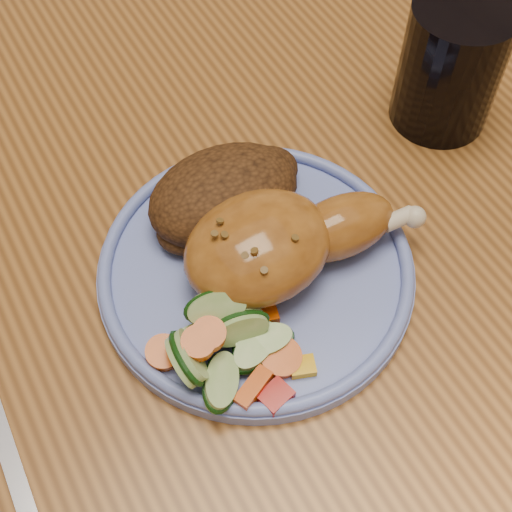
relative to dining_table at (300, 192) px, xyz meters
name	(u,v)px	position (x,y,z in m)	size (l,w,h in m)	color
ground	(280,430)	(0.00, 0.00, -0.67)	(4.00, 4.00, 0.00)	brown
dining_table	(300,192)	(0.00, 0.00, 0.00)	(0.90, 1.40, 0.75)	#945B27
plate	(256,271)	(-0.11, -0.11, 0.09)	(0.24, 0.24, 0.01)	#697CD2
plate_rim	(256,263)	(-0.11, -0.11, 0.10)	(0.23, 0.23, 0.01)	#697CD2
chicken_leg	(279,243)	(-0.09, -0.11, 0.12)	(0.18, 0.10, 0.06)	#A46222
rice_pilaf	(226,194)	(-0.10, -0.05, 0.12)	(0.13, 0.09, 0.05)	#452711
vegetable_pile	(227,346)	(-0.16, -0.16, 0.11)	(0.10, 0.10, 0.05)	#A50A05
drinking_glass	(451,66)	(0.11, -0.04, 0.14)	(0.08, 0.08, 0.11)	black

